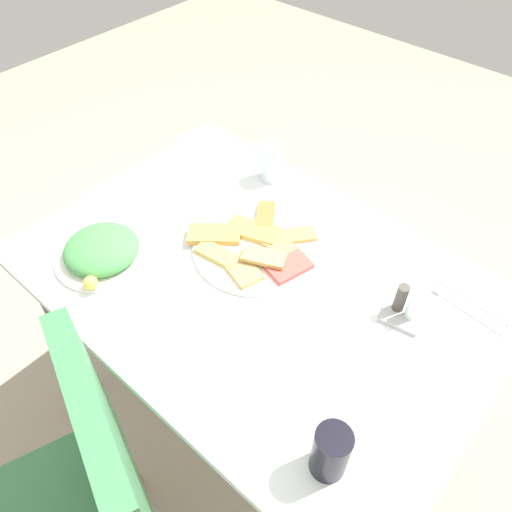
{
  "coord_description": "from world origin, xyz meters",
  "views": [
    {
      "loc": [
        -0.51,
        0.59,
        1.65
      ],
      "look_at": [
        0.02,
        -0.02,
        0.77
      ],
      "focal_mm": 34.52,
      "sensor_mm": 36.0,
      "label": 1
    }
  ],
  "objects_px": {
    "dining_table": "(257,297)",
    "paper_napkin": "(471,307)",
    "dining_chair": "(79,509)",
    "spoon": "(468,311)",
    "soda_can": "(331,452)",
    "fork": "(475,301)",
    "salad_plate_greens": "(102,251)",
    "drinking_glass": "(272,162)",
    "pide_platter": "(254,246)",
    "condiment_caddy": "(405,307)"
  },
  "relations": [
    {
      "from": "dining_table",
      "to": "paper_napkin",
      "type": "relative_size",
      "value": 7.59
    },
    {
      "from": "dining_chair",
      "to": "spoon",
      "type": "bearing_deg",
      "value": -116.5
    },
    {
      "from": "spoon",
      "to": "dining_table",
      "type": "bearing_deg",
      "value": 33.69
    },
    {
      "from": "soda_can",
      "to": "fork",
      "type": "distance_m",
      "value": 0.53
    },
    {
      "from": "salad_plate_greens",
      "to": "spoon",
      "type": "bearing_deg",
      "value": -149.83
    },
    {
      "from": "dining_chair",
      "to": "dining_table",
      "type": "bearing_deg",
      "value": -88.1
    },
    {
      "from": "dining_table",
      "to": "drinking_glass",
      "type": "height_order",
      "value": "drinking_glass"
    },
    {
      "from": "dining_table",
      "to": "drinking_glass",
      "type": "xyz_separation_m",
      "value": [
        0.22,
        -0.31,
        0.14
      ]
    },
    {
      "from": "dining_chair",
      "to": "paper_napkin",
      "type": "relative_size",
      "value": 6.07
    },
    {
      "from": "pide_platter",
      "to": "soda_can",
      "type": "height_order",
      "value": "soda_can"
    },
    {
      "from": "pide_platter",
      "to": "condiment_caddy",
      "type": "distance_m",
      "value": 0.39
    },
    {
      "from": "soda_can",
      "to": "fork",
      "type": "relative_size",
      "value": 0.71
    },
    {
      "from": "fork",
      "to": "dining_chair",
      "type": "bearing_deg",
      "value": 68.65
    },
    {
      "from": "drinking_glass",
      "to": "spoon",
      "type": "xyz_separation_m",
      "value": [
        -0.65,
        0.08,
        -0.05
      ]
    },
    {
      "from": "condiment_caddy",
      "to": "dining_table",
      "type": "bearing_deg",
      "value": 21.25
    },
    {
      "from": "salad_plate_greens",
      "to": "soda_can",
      "type": "bearing_deg",
      "value": 176.24
    },
    {
      "from": "drinking_glass",
      "to": "condiment_caddy",
      "type": "xyz_separation_m",
      "value": [
        -0.54,
        0.19,
        -0.03
      ]
    },
    {
      "from": "pide_platter",
      "to": "drinking_glass",
      "type": "relative_size",
      "value": 3.06
    },
    {
      "from": "dining_table",
      "to": "pide_platter",
      "type": "relative_size",
      "value": 3.43
    },
    {
      "from": "dining_table",
      "to": "spoon",
      "type": "bearing_deg",
      "value": -151.86
    },
    {
      "from": "drinking_glass",
      "to": "spoon",
      "type": "relative_size",
      "value": 0.6
    },
    {
      "from": "paper_napkin",
      "to": "fork",
      "type": "height_order",
      "value": "fork"
    },
    {
      "from": "soda_can",
      "to": "drinking_glass",
      "type": "relative_size",
      "value": 1.12
    },
    {
      "from": "soda_can",
      "to": "dining_table",
      "type": "bearing_deg",
      "value": -33.31
    },
    {
      "from": "paper_napkin",
      "to": "condiment_caddy",
      "type": "relative_size",
      "value": 1.42
    },
    {
      "from": "soda_can",
      "to": "spoon",
      "type": "height_order",
      "value": "soda_can"
    },
    {
      "from": "soda_can",
      "to": "paper_napkin",
      "type": "bearing_deg",
      "value": -94.53
    },
    {
      "from": "dining_table",
      "to": "salad_plate_greens",
      "type": "relative_size",
      "value": 4.49
    },
    {
      "from": "pide_platter",
      "to": "condiment_caddy",
      "type": "xyz_separation_m",
      "value": [
        -0.39,
        -0.07,
        0.02
      ]
    },
    {
      "from": "salad_plate_greens",
      "to": "paper_napkin",
      "type": "relative_size",
      "value": 1.69
    },
    {
      "from": "dining_table",
      "to": "paper_napkin",
      "type": "height_order",
      "value": "paper_napkin"
    },
    {
      "from": "pide_platter",
      "to": "spoon",
      "type": "distance_m",
      "value": 0.52
    },
    {
      "from": "condiment_caddy",
      "to": "dining_chair",
      "type": "bearing_deg",
      "value": 67.08
    },
    {
      "from": "soda_can",
      "to": "spoon",
      "type": "bearing_deg",
      "value": -94.7
    },
    {
      "from": "pide_platter",
      "to": "soda_can",
      "type": "bearing_deg",
      "value": 145.21
    },
    {
      "from": "salad_plate_greens",
      "to": "paper_napkin",
      "type": "bearing_deg",
      "value": -148.83
    },
    {
      "from": "dining_table",
      "to": "spoon",
      "type": "xyz_separation_m",
      "value": [
        -0.43,
        -0.23,
        0.09
      ]
    },
    {
      "from": "salad_plate_greens",
      "to": "condiment_caddy",
      "type": "xyz_separation_m",
      "value": [
        -0.65,
        -0.34,
        0.0
      ]
    },
    {
      "from": "soda_can",
      "to": "drinking_glass",
      "type": "distance_m",
      "value": 0.84
    },
    {
      "from": "dining_chair",
      "to": "pide_platter",
      "type": "height_order",
      "value": "dining_chair"
    },
    {
      "from": "paper_napkin",
      "to": "fork",
      "type": "xyz_separation_m",
      "value": [
        0.0,
        -0.02,
        0.0
      ]
    },
    {
      "from": "dining_chair",
      "to": "drinking_glass",
      "type": "distance_m",
      "value": 0.98
    },
    {
      "from": "paper_napkin",
      "to": "condiment_caddy",
      "type": "distance_m",
      "value": 0.16
    },
    {
      "from": "dining_table",
      "to": "soda_can",
      "type": "bearing_deg",
      "value": 146.69
    },
    {
      "from": "paper_napkin",
      "to": "fork",
      "type": "relative_size",
      "value": 0.87
    },
    {
      "from": "pide_platter",
      "to": "salad_plate_greens",
      "type": "distance_m",
      "value": 0.38
    },
    {
      "from": "salad_plate_greens",
      "to": "spoon",
      "type": "xyz_separation_m",
      "value": [
        -0.76,
        -0.44,
        -0.02
      ]
    },
    {
      "from": "pide_platter",
      "to": "fork",
      "type": "height_order",
      "value": "pide_platter"
    },
    {
      "from": "condiment_caddy",
      "to": "drinking_glass",
      "type": "bearing_deg",
      "value": -18.84
    },
    {
      "from": "spoon",
      "to": "dining_chair",
      "type": "bearing_deg",
      "value": 69.05
    }
  ]
}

